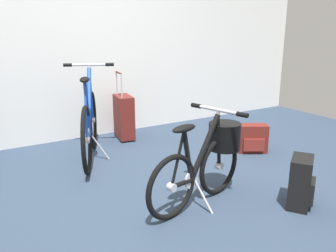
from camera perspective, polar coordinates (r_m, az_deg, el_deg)
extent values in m
plane|color=#2D3D51|center=(2.86, 2.47, -11.97)|extent=(6.77, 6.77, 0.00)
cube|color=white|center=(4.43, -13.10, 16.19)|extent=(6.77, 0.10, 2.79)
torus|color=black|center=(2.90, 8.36, -6.46)|extent=(0.48, 0.16, 0.49)
cylinder|color=#B7B7BC|center=(2.90, 8.36, -6.46)|extent=(0.07, 0.06, 0.06)
torus|color=black|center=(2.51, 0.60, -9.97)|extent=(0.48, 0.16, 0.49)
cylinder|color=#B7B7BC|center=(2.51, 0.60, -9.97)|extent=(0.07, 0.06, 0.06)
cylinder|color=black|center=(2.58, 2.27, -9.36)|extent=(0.22, 0.09, 0.05)
cylinder|color=black|center=(2.68, 6.04, -3.41)|extent=(0.34, 0.12, 0.47)
cylinder|color=black|center=(2.55, 3.25, -4.97)|extent=(0.13, 0.07, 0.41)
cylinder|color=black|center=(2.58, 2.27, -9.36)|extent=(0.21, 0.08, 0.04)
cylinder|color=black|center=(2.81, 8.26, -2.45)|extent=(0.08, 0.05, 0.44)
cylinder|color=black|center=(2.47, 1.61, -5.46)|extent=(0.14, 0.06, 0.40)
ellipsoid|color=black|center=(2.44, 2.64, -0.40)|extent=(0.24, 0.14, 0.05)
cylinder|color=#B7B7BC|center=(2.73, 8.18, 2.21)|extent=(0.03, 0.03, 0.04)
cylinder|color=#B7B7BC|center=(2.72, 8.19, 2.62)|extent=(0.13, 0.43, 0.03)
cylinder|color=black|center=(2.60, 12.07, 1.82)|extent=(0.06, 0.10, 0.04)
cylinder|color=black|center=(2.85, 4.65, 3.34)|extent=(0.06, 0.10, 0.04)
cylinder|color=#B7B7BC|center=(2.65, 3.83, -8.77)|extent=(0.14, 0.05, 0.14)
cylinder|color=#B7B7BC|center=(2.68, 5.82, -11.42)|extent=(0.06, 0.19, 0.23)
cylinder|color=black|center=(2.86, 9.22, -1.64)|extent=(0.32, 0.32, 0.22)
torus|color=black|center=(4.04, -12.22, 0.98)|extent=(0.30, 0.61, 0.65)
cylinder|color=#B7B7BC|center=(4.04, -12.22, 0.98)|extent=(0.07, 0.07, 0.06)
torus|color=black|center=(3.32, -13.16, -2.28)|extent=(0.30, 0.61, 0.65)
cylinder|color=#B7B7BC|center=(3.32, -13.16, -2.28)|extent=(0.07, 0.07, 0.06)
cylinder|color=#1947B2|center=(3.46, -12.94, -1.69)|extent=(0.15, 0.28, 0.05)
cylinder|color=#1947B2|center=(3.72, -12.77, 4.20)|extent=(0.22, 0.42, 0.63)
cylinder|color=#1947B2|center=(3.47, -13.09, 2.82)|extent=(0.09, 0.16, 0.54)
cylinder|color=#1947B2|center=(3.46, -12.94, -1.69)|extent=(0.14, 0.27, 0.04)
cylinder|color=#1947B2|center=(3.95, -12.50, 4.99)|extent=(0.06, 0.09, 0.59)
cylinder|color=#1947B2|center=(3.33, -13.31, 2.42)|extent=(0.09, 0.18, 0.53)
ellipsoid|color=black|center=(3.36, -13.48, 7.39)|extent=(0.17, 0.24, 0.05)
cylinder|color=#B7B7BC|center=(3.87, -12.81, 9.45)|extent=(0.03, 0.03, 0.04)
cylinder|color=#B7B7BC|center=(3.87, -12.82, 9.75)|extent=(0.41, 0.20, 0.03)
cylinder|color=black|center=(3.86, -9.52, 9.90)|extent=(0.10, 0.07, 0.04)
cylinder|color=black|center=(3.90, -16.09, 9.56)|extent=(0.10, 0.07, 0.04)
cylinder|color=#B7B7BC|center=(3.60, -12.74, -1.14)|extent=(0.07, 0.13, 0.14)
cylinder|color=#B7B7BC|center=(3.69, -11.13, -3.27)|extent=(0.18, 0.09, 0.30)
cube|color=maroon|center=(4.31, -7.22, 1.52)|extent=(0.23, 0.38, 0.52)
cylinder|color=#B7B7BC|center=(4.11, -7.60, 6.51)|extent=(0.02, 0.02, 0.28)
cylinder|color=#B7B7BC|center=(4.33, -8.38, 6.95)|extent=(0.02, 0.02, 0.28)
cylinder|color=maroon|center=(4.20, -8.08, 8.62)|extent=(0.06, 0.23, 0.02)
cylinder|color=black|center=(4.28, -5.97, -2.17)|extent=(0.04, 0.03, 0.04)
cylinder|color=black|center=(4.51, -6.87, -1.25)|extent=(0.04, 0.03, 0.04)
cube|color=black|center=(2.88, 20.82, -8.57)|extent=(0.31, 0.28, 0.39)
cube|color=black|center=(2.90, 22.53, -9.84)|extent=(0.17, 0.13, 0.17)
cube|color=maroon|center=(3.96, 13.59, -1.96)|extent=(0.36, 0.30, 0.31)
cube|color=maroon|center=(3.89, 13.87, -3.04)|extent=(0.21, 0.14, 0.14)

